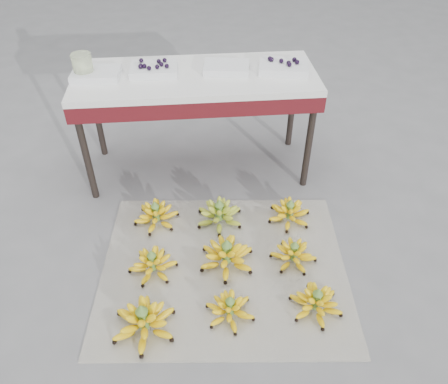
{
  "coord_description": "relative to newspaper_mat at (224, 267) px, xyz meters",
  "views": [
    {
      "loc": [
        -0.03,
        -1.41,
        1.75
      ],
      "look_at": [
        0.13,
        0.34,
        0.28
      ],
      "focal_mm": 35.0,
      "sensor_mm": 36.0,
      "label": 1
    }
  ],
  "objects": [
    {
      "name": "bunch_front_center",
      "position": [
        0.0,
        -0.29,
        0.05
      ],
      "size": [
        0.26,
        0.26,
        0.14
      ],
      "rotation": [
        0.0,
        0.0,
        0.14
      ],
      "color": "yellow",
      "rests_on": "newspaper_mat"
    },
    {
      "name": "tray_right",
      "position": [
        0.1,
        0.9,
        0.69
      ],
      "size": [
        0.28,
        0.22,
        0.04
      ],
      "color": "silver",
      "rests_on": "vendor_table"
    },
    {
      "name": "bunch_back_right",
      "position": [
        0.41,
        0.32,
        0.05
      ],
      "size": [
        0.27,
        0.27,
        0.15
      ],
      "rotation": [
        0.0,
        0.0,
        0.11
      ],
      "color": "yellow",
      "rests_on": "newspaper_mat"
    },
    {
      "name": "vendor_table",
      "position": [
        -0.08,
        0.88,
        0.59
      ],
      "size": [
        1.4,
        0.56,
        0.67
      ],
      "color": "black",
      "rests_on": "ground"
    },
    {
      "name": "tray_far_right",
      "position": [
        0.43,
        0.87,
        0.69
      ],
      "size": [
        0.31,
        0.25,
        0.07
      ],
      "color": "silver",
      "rests_on": "vendor_table"
    },
    {
      "name": "bunch_mid_left",
      "position": [
        -0.36,
        0.01,
        0.05
      ],
      "size": [
        0.26,
        0.26,
        0.15
      ],
      "rotation": [
        0.0,
        0.0,
        -0.08
      ],
      "color": "yellow",
      "rests_on": "newspaper_mat"
    },
    {
      "name": "bunch_back_center",
      "position": [
        0.01,
        0.34,
        0.06
      ],
      "size": [
        0.28,
        0.28,
        0.17
      ],
      "rotation": [
        0.0,
        0.0,
        0.02
      ],
      "color": "olive",
      "rests_on": "newspaper_mat"
    },
    {
      "name": "ground",
      "position": [
        -0.11,
        -0.07,
        -0.0
      ],
      "size": [
        60.0,
        60.0,
        0.0
      ],
      "primitive_type": "plane",
      "color": "slate",
      "rests_on": "ground"
    },
    {
      "name": "bunch_back_left",
      "position": [
        -0.35,
        0.37,
        0.06
      ],
      "size": [
        0.27,
        0.27,
        0.15
      ],
      "rotation": [
        0.0,
        0.0,
        0.06
      ],
      "color": "yellow",
      "rests_on": "newspaper_mat"
    },
    {
      "name": "bunch_mid_center",
      "position": [
        0.02,
        0.02,
        0.06
      ],
      "size": [
        0.31,
        0.31,
        0.18
      ],
      "rotation": [
        0.0,
        0.0,
        -0.09
      ],
      "color": "yellow",
      "rests_on": "newspaper_mat"
    },
    {
      "name": "bunch_front_left",
      "position": [
        -0.39,
        -0.33,
        0.06
      ],
      "size": [
        0.36,
        0.36,
        0.18
      ],
      "rotation": [
        0.0,
        0.0,
        0.25
      ],
      "color": "yellow",
      "rests_on": "newspaper_mat"
    },
    {
      "name": "newspaper_mat",
      "position": [
        0.0,
        0.0,
        0.0
      ],
      "size": [
        1.33,
        1.15,
        0.01
      ],
      "primitive_type": "cube",
      "rotation": [
        0.0,
        0.0,
        -0.08
      ],
      "color": "white",
      "rests_on": "ground"
    },
    {
      "name": "tray_left",
      "position": [
        -0.32,
        0.91,
        0.69
      ],
      "size": [
        0.27,
        0.2,
        0.07
      ],
      "color": "silver",
      "rests_on": "vendor_table"
    },
    {
      "name": "glass_jar",
      "position": [
        -0.7,
        0.88,
        0.74
      ],
      "size": [
        0.12,
        0.12,
        0.14
      ],
      "primitive_type": "cylinder",
      "rotation": [
        0.0,
        0.0,
        -0.08
      ],
      "color": "#E4F3C1",
      "rests_on": "vendor_table"
    },
    {
      "name": "bunch_mid_right",
      "position": [
        0.36,
        0.01,
        0.05
      ],
      "size": [
        0.31,
        0.31,
        0.14
      ],
      "rotation": [
        0.0,
        0.0,
        0.38
      ],
      "color": "yellow",
      "rests_on": "newspaper_mat"
    },
    {
      "name": "bunch_front_right",
      "position": [
        0.4,
        -0.3,
        0.05
      ],
      "size": [
        0.28,
        0.28,
        0.15
      ],
      "rotation": [
        0.0,
        0.0,
        0.15
      ],
      "color": "yellow",
      "rests_on": "newspaper_mat"
    },
    {
      "name": "tray_far_left",
      "position": [
        -0.64,
        0.88,
        0.69
      ],
      "size": [
        0.27,
        0.2,
        0.04
      ],
      "color": "silver",
      "rests_on": "vendor_table"
    }
  ]
}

